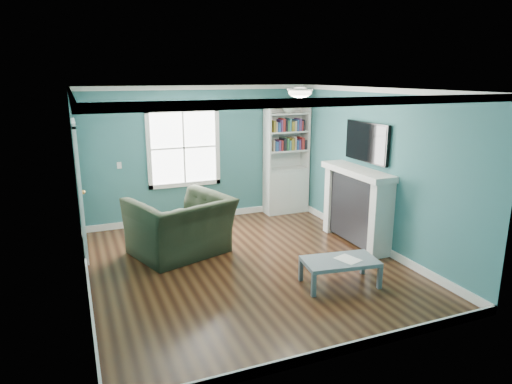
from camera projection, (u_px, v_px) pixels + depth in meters
name	position (u px, v px, depth m)	size (l,w,h in m)	color
floor	(246.00, 265.00, 6.88)	(5.00, 5.00, 0.00)	black
room_walls	(245.00, 162.00, 6.48)	(5.00, 5.00, 5.00)	#336F72
trim	(246.00, 186.00, 6.57)	(4.50, 5.00, 2.60)	white
window	(184.00, 148.00, 8.63)	(1.40, 0.06, 1.50)	white
bookshelf	(286.00, 169.00, 9.36)	(0.90, 0.35, 2.31)	silver
fireplace	(357.00, 207.00, 7.66)	(0.44, 1.58, 1.30)	black
tv	(367.00, 142.00, 7.43)	(0.06, 1.10, 0.65)	black
door	(79.00, 189.00, 7.05)	(0.12, 0.98, 2.17)	silver
ceiling_fixture	(300.00, 92.00, 6.66)	(0.38, 0.38, 0.15)	white
light_switch	(119.00, 165.00, 8.26)	(0.08, 0.01, 0.12)	white
recliner	(180.00, 217.00, 7.18)	(1.43, 0.93, 1.25)	black
coffee_table	(340.00, 263.00, 6.18)	(1.06, 0.68, 0.36)	#4B545A
paper_sheet	(348.00, 259.00, 6.18)	(0.25, 0.32, 0.00)	white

